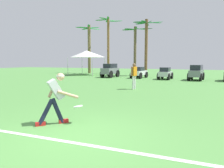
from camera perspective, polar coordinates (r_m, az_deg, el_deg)
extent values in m
plane|color=#4D8940|center=(5.14, -9.98, -13.56)|extent=(80.00, 80.00, 0.00)
cube|color=white|center=(4.92, -11.85, -14.48)|extent=(27.99, 0.52, 0.01)
cylinder|color=#191E38|center=(6.19, -14.04, -6.79)|extent=(0.32, 0.34, 0.72)
cube|color=red|center=(6.30, -12.52, -9.43)|extent=(0.25, 0.26, 0.10)
cylinder|color=#191E38|center=(6.14, -16.89, -6.98)|extent=(0.38, 0.41, 0.69)
cube|color=red|center=(6.19, -18.19, -9.87)|extent=(0.25, 0.26, 0.10)
cube|color=silver|center=(6.08, -14.45, -1.32)|extent=(0.54, 0.55, 0.57)
sphere|color=tan|center=(6.07, -13.32, 1.83)|extent=(0.30, 0.30, 0.21)
cylinder|color=white|center=(6.07, -13.32, 2.11)|extent=(0.30, 0.30, 0.03)
cylinder|color=tan|center=(5.99, -11.44, -2.68)|extent=(0.44, 0.48, 0.27)
cylinder|color=tan|center=(6.27, -15.26, -1.27)|extent=(0.25, 0.27, 0.49)
cylinder|color=white|center=(6.10, -8.87, -5.79)|extent=(0.27, 0.27, 0.07)
cylinder|color=silver|center=(13.10, 5.53, 0.37)|extent=(0.14, 0.14, 0.82)
cylinder|color=silver|center=(13.25, 5.97, 0.43)|extent=(0.14, 0.14, 0.82)
cube|color=orange|center=(13.12, 5.78, 3.35)|extent=(0.29, 0.38, 0.54)
cylinder|color=brown|center=(12.95, 5.25, 3.36)|extent=(0.09, 0.09, 0.52)
cylinder|color=brown|center=(13.30, 6.30, 3.43)|extent=(0.09, 0.09, 0.52)
sphere|color=brown|center=(13.11, 5.80, 4.97)|extent=(0.25, 0.25, 0.20)
cube|color=slate|center=(22.56, -0.51, 3.46)|extent=(1.14, 2.41, 0.60)
cube|color=#1E232B|center=(22.58, -0.45, 4.78)|extent=(0.97, 1.61, 0.44)
cylinder|color=black|center=(23.49, -0.69, 2.83)|extent=(0.23, 0.73, 0.72)
cylinder|color=black|center=(23.05, 1.47, 2.76)|extent=(0.23, 0.73, 0.72)
cylinder|color=black|center=(22.12, -2.57, 2.62)|extent=(0.23, 0.73, 0.72)
cylinder|color=black|center=(21.66, -0.31, 2.55)|extent=(0.23, 0.73, 0.72)
cube|color=silver|center=(21.71, 7.11, 2.91)|extent=(1.16, 2.29, 0.42)
cube|color=#1E232B|center=(21.60, 7.02, 3.95)|extent=(0.92, 1.19, 0.38)
cylinder|color=black|center=(22.61, 6.80, 2.50)|extent=(0.25, 0.62, 0.60)
cylinder|color=black|center=(22.27, 8.94, 2.42)|extent=(0.25, 0.62, 0.60)
cylinder|color=black|center=(21.20, 5.17, 2.28)|extent=(0.25, 0.62, 0.60)
cylinder|color=black|center=(20.84, 7.42, 2.19)|extent=(0.25, 0.62, 0.60)
cube|color=#B7BABF|center=(20.72, 13.76, 2.62)|extent=(1.00, 2.24, 0.42)
cube|color=#1E232B|center=(20.60, 13.73, 3.72)|extent=(0.84, 1.13, 0.38)
cylinder|color=black|center=(21.58, 13.00, 2.22)|extent=(0.21, 0.61, 0.60)
cylinder|color=black|center=(21.40, 15.35, 2.12)|extent=(0.21, 0.61, 0.60)
cylinder|color=black|center=(20.08, 12.04, 1.96)|extent=(0.21, 0.61, 0.60)
cylinder|color=black|center=(19.89, 14.56, 1.85)|extent=(0.21, 0.61, 0.60)
cube|color=slate|center=(20.49, 21.14, 2.61)|extent=(1.20, 2.49, 0.55)
cube|color=#1E232B|center=(20.61, 21.25, 4.03)|extent=(1.03, 1.88, 0.46)
cylinder|color=black|center=(21.40, 20.14, 2.05)|extent=(0.25, 0.68, 0.66)
cylinder|color=black|center=(21.28, 22.70, 1.92)|extent=(0.25, 0.68, 0.66)
cylinder|color=black|center=(19.75, 19.39, 1.76)|extent=(0.25, 0.68, 0.66)
cylinder|color=black|center=(19.62, 22.16, 1.63)|extent=(0.25, 0.68, 0.66)
cylinder|color=brown|center=(30.05, -5.96, 9.01)|extent=(0.40, 0.40, 6.47)
ellipsoid|color=#1F7A33|center=(30.01, -4.68, 14.45)|extent=(1.52, 0.34, 0.20)
ellipsoid|color=#1F7A33|center=(30.88, -4.54, 14.12)|extent=(1.03, 1.83, 0.19)
ellipsoid|color=#1F7A33|center=(31.10, -6.96, 14.12)|extent=(1.74, 1.11, 0.18)
ellipsoid|color=#1F7A33|center=(30.22, -7.79, 14.43)|extent=(1.61, 1.28, 0.17)
ellipsoid|color=#1F7A33|center=(29.43, -6.12, 14.93)|extent=(1.04, 1.78, 0.14)
cylinder|color=brown|center=(28.64, -0.97, 9.92)|extent=(0.31, 0.31, 7.21)
ellipsoid|color=#247B34|center=(28.72, 0.89, 16.10)|extent=(1.92, 0.43, 0.20)
ellipsoid|color=#247B34|center=(29.49, 0.21, 16.25)|extent=(0.93, 1.42, 0.17)
ellipsoid|color=#247B34|center=(29.79, -1.31, 16.10)|extent=(1.11, 1.40, 0.18)
ellipsoid|color=#247B34|center=(29.37, -2.71, 16.37)|extent=(1.82, 0.36, 0.15)
ellipsoid|color=#247B34|center=(28.48, -2.15, 16.74)|extent=(0.78, 1.61, 0.15)
ellipsoid|color=#247B34|center=(28.13, -1.06, 16.88)|extent=(0.94, 1.83, 0.14)
cylinder|color=brown|center=(25.42, 6.04, 8.51)|extent=(0.31, 0.31, 5.56)
ellipsoid|color=#216C2C|center=(25.54, 8.33, 14.10)|extent=(1.96, 0.58, 0.15)
ellipsoid|color=#216C2C|center=(26.16, 7.57, 14.06)|extent=(1.15, 1.49, 0.14)
ellipsoid|color=#216C2C|center=(26.49, 5.94, 13.58)|extent=(0.87, 1.71, 0.18)
ellipsoid|color=#216C2C|center=(25.89, 4.35, 13.97)|extent=(1.61, 0.27, 0.17)
ellipsoid|color=#216C2C|center=(25.22, 4.72, 14.08)|extent=(1.08, 1.31, 0.19)
ellipsoid|color=#216C2C|center=(24.76, 6.28, 14.34)|extent=(0.90, 1.76, 0.15)
cylinder|color=brown|center=(24.89, 8.91, 9.31)|extent=(0.33, 0.33, 6.24)
ellipsoid|color=#246B37|center=(25.00, 11.12, 15.52)|extent=(1.82, 0.28, 0.18)
ellipsoid|color=#246B37|center=(25.66, 10.95, 15.46)|extent=(1.57, 1.46, 0.16)
ellipsoid|color=#246B37|center=(26.13, 9.32, 15.12)|extent=(0.45, 1.95, 0.18)
ellipsoid|color=#246B37|center=(25.62, 7.56, 15.42)|extent=(1.51, 0.74, 0.19)
ellipsoid|color=#246B37|center=(25.16, 7.24, 15.75)|extent=(1.51, 0.72, 0.17)
ellipsoid|color=#246B37|center=(24.53, 8.36, 15.81)|extent=(0.44, 1.48, 0.19)
ellipsoid|color=#246B37|center=(24.38, 9.67, 15.64)|extent=(1.12, 1.58, 0.20)
cylinder|color=#B2B5BA|center=(27.11, -1.89, 4.73)|extent=(0.06, 0.06, 2.10)
cylinder|color=#B2B5BA|center=(28.62, -7.82, 4.76)|extent=(0.06, 0.06, 2.10)
cylinder|color=#B2B5BA|center=(24.21, -5.13, 4.54)|extent=(0.06, 0.06, 2.10)
cylinder|color=#B2B5BA|center=(25.89, -11.50, 4.55)|extent=(0.06, 0.06, 2.10)
pyramid|color=white|center=(26.41, -6.62, 7.81)|extent=(3.41, 3.41, 0.80)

